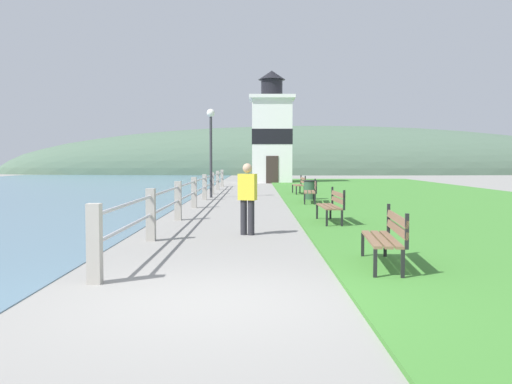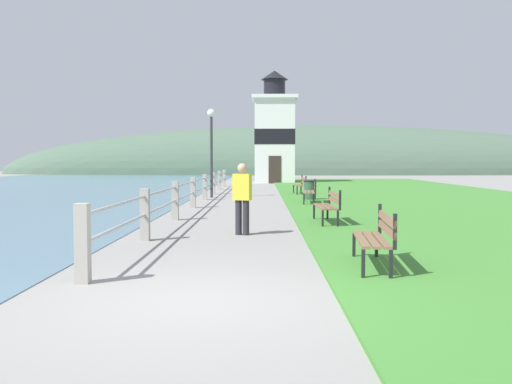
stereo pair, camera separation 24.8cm
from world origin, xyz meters
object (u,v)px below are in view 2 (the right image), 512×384
park_bench_midway (329,204)px  lighthouse (274,134)px  park_bench_far (311,190)px  park_bench_by_lighthouse (301,184)px  trash_bin (310,191)px  park_bench_near (377,235)px  person_strolling (242,196)px  lamp_post (211,136)px

park_bench_midway → lighthouse: 28.32m
park_bench_far → park_bench_by_lighthouse: (0.01, 5.90, -0.00)m
trash_bin → park_bench_by_lighthouse: bearing=91.4°
park_bench_by_lighthouse → lighthouse: bearing=-89.3°
park_bench_midway → lighthouse: bearing=-89.9°
park_bench_near → trash_bin: (0.25, 14.92, -0.11)m
park_bench_midway → park_bench_far: same height
park_bench_far → lighthouse: size_ratio=0.24×
lighthouse → person_strolling: (-1.37, -30.20, -2.76)m
park_bench_near → lighthouse: 34.42m
park_bench_near → park_bench_by_lighthouse: (0.15, 18.94, -0.00)m
park_bench_far → trash_bin: (0.11, 1.88, -0.12)m
park_bench_near → park_bench_midway: 6.13m
park_bench_midway → lighthouse: lighthouse is taller
lamp_post → park_bench_midway: bearing=-69.8°
person_strolling → park_bench_near: bearing=-134.0°
park_bench_by_lighthouse → person_strolling: bearing=78.3°
park_bench_by_lighthouse → park_bench_near: bearing=86.7°
park_bench_near → lamp_post: size_ratio=0.46×
park_bench_near → trash_bin: park_bench_near is taller
person_strolling → park_bench_midway: bearing=-28.6°
park_bench_near → lamp_post: bearing=-71.7°
park_bench_far → person_strolling: size_ratio=1.25×
park_bench_near → park_bench_far: size_ratio=0.91×
park_bench_midway → park_bench_by_lighthouse: bearing=-92.2°
park_bench_far → park_bench_by_lighthouse: size_ratio=1.23×
park_bench_midway → park_bench_near: bearing=88.5°
park_bench_midway → park_bench_by_lighthouse: (0.16, 12.81, -0.00)m
trash_bin → lamp_post: bearing=154.2°
park_bench_by_lighthouse → trash_bin: (0.10, -4.02, -0.11)m
person_strolling → lighthouse: bearing=15.3°
park_bench_midway → lamp_post: (-3.99, 10.85, 2.20)m
park_bench_far → trash_bin: park_bench_far is taller
park_bench_by_lighthouse → lighthouse: (-0.95, 15.33, 3.09)m
trash_bin → park_bench_near: bearing=-91.0°
park_bench_far → trash_bin: size_ratio=2.37×
park_bench_near → park_bench_far: same height
person_strolling → lamp_post: size_ratio=0.40×
park_bench_near → person_strolling: bearing=-56.9°
park_bench_near → park_bench_midway: (-0.01, 6.13, 0.00)m
park_bench_near → lamp_post: 17.58m
park_bench_far → lamp_post: size_ratio=0.50×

